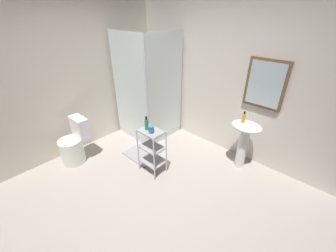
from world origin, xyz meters
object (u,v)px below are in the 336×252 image
(pedestal_sink, at_px, (245,136))
(bath_mat, at_px, (141,155))
(hand_soap_bottle, at_px, (244,118))
(storage_cart, at_px, (152,148))
(rinse_cup, at_px, (151,129))
(toilet, at_px, (74,145))
(body_wash_bottle_green, at_px, (147,124))
(shower_stall, at_px, (149,114))

(pedestal_sink, height_order, bath_mat, pedestal_sink)
(hand_soap_bottle, distance_m, bath_mat, 1.85)
(storage_cart, xyz_separation_m, bath_mat, (-0.44, 0.13, -0.43))
(storage_cart, bearing_deg, bath_mat, 163.52)
(storage_cart, height_order, bath_mat, storage_cart)
(rinse_cup, xyz_separation_m, bath_mat, (-0.47, 0.16, -0.78))
(toilet, relative_size, body_wash_bottle_green, 3.60)
(shower_stall, height_order, body_wash_bottle_green, shower_stall)
(shower_stall, height_order, toilet, shower_stall)
(body_wash_bottle_green, distance_m, bath_mat, 0.91)
(pedestal_sink, xyz_separation_m, rinse_cup, (-0.94, -1.09, 0.21))
(shower_stall, bearing_deg, hand_soap_bottle, 9.25)
(shower_stall, xyz_separation_m, storage_cart, (0.87, -0.75, -0.03))
(rinse_cup, bearing_deg, pedestal_sink, 49.40)
(hand_soap_bottle, height_order, bath_mat, hand_soap_bottle)
(bath_mat, bearing_deg, body_wash_bottle_green, -21.48)
(hand_soap_bottle, distance_m, body_wash_bottle_green, 1.44)
(toilet, xyz_separation_m, body_wash_bottle_green, (1.08, 0.69, 0.52))
(pedestal_sink, bearing_deg, rinse_cup, -130.60)
(body_wash_bottle_green, relative_size, rinse_cup, 2.03)
(shower_stall, xyz_separation_m, hand_soap_bottle, (1.78, 0.29, 0.42))
(body_wash_bottle_green, relative_size, bath_mat, 0.35)
(hand_soap_bottle, xyz_separation_m, body_wash_bottle_green, (-0.99, -1.05, -0.05))
(shower_stall, height_order, storage_cart, shower_stall)
(body_wash_bottle_green, bearing_deg, shower_stall, 136.00)
(toilet, relative_size, rinse_cup, 7.30)
(body_wash_bottle_green, xyz_separation_m, bath_mat, (-0.36, 0.14, -0.82))
(toilet, bearing_deg, shower_stall, 78.63)
(hand_soap_bottle, distance_m, rinse_cup, 1.38)
(shower_stall, bearing_deg, storage_cart, -40.84)
(storage_cart, distance_m, rinse_cup, 0.36)
(pedestal_sink, relative_size, body_wash_bottle_green, 3.83)
(pedestal_sink, xyz_separation_m, hand_soap_bottle, (-0.06, -0.03, 0.30))
(hand_soap_bottle, height_order, body_wash_bottle_green, hand_soap_bottle)
(body_wash_bottle_green, distance_m, rinse_cup, 0.12)
(hand_soap_bottle, bearing_deg, shower_stall, -170.75)
(storage_cart, bearing_deg, hand_soap_bottle, 48.70)
(bath_mat, bearing_deg, toilet, -130.89)
(toilet, xyz_separation_m, hand_soap_bottle, (2.07, 1.74, 0.57))
(hand_soap_bottle, relative_size, bath_mat, 0.29)
(pedestal_sink, distance_m, bath_mat, 1.79)
(shower_stall, relative_size, body_wash_bottle_green, 9.46)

